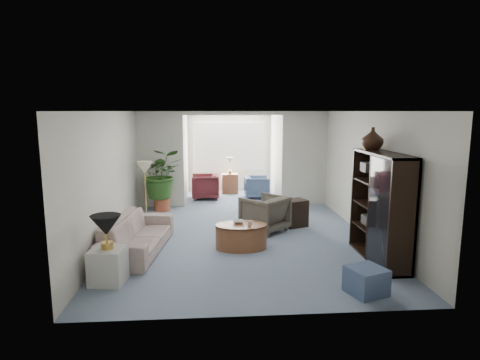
{
  "coord_description": "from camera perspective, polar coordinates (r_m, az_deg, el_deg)",
  "views": [
    {
      "loc": [
        -0.61,
        -7.68,
        2.5
      ],
      "look_at": [
        0.0,
        0.6,
        1.1
      ],
      "focal_mm": 30.61,
      "sensor_mm": 36.0,
      "label": 1
    }
  ],
  "objects": [
    {
      "name": "back_header",
      "position": [
        10.7,
        -0.96,
        9.31
      ],
      "size": [
        2.6,
        0.12,
        0.1
      ],
      "primitive_type": "cube",
      "color": "silver",
      "rests_on": "back_pier_left"
    },
    {
      "name": "coffee_bowl",
      "position": [
        7.62,
        -0.26,
        -5.84
      ],
      "size": [
        0.22,
        0.22,
        0.05
      ],
      "primitive_type": "imported",
      "rotation": [
        0.0,
        0.0,
        0.07
      ],
      "color": "beige",
      "rests_on": "coffee_table"
    },
    {
      "name": "sofa",
      "position": [
        7.62,
        -14.07,
        -7.36
      ],
      "size": [
        1.11,
        2.27,
        0.64
      ],
      "primitive_type": "imported",
      "rotation": [
        0.0,
        0.0,
        1.45
      ],
      "color": "beige",
      "rests_on": "ground"
    },
    {
      "name": "ottoman",
      "position": [
        6.08,
        17.18,
        -13.26
      ],
      "size": [
        0.6,
        0.6,
        0.37
      ],
      "primitive_type": "cube",
      "rotation": [
        0.0,
        0.0,
        0.35
      ],
      "color": "slate",
      "rests_on": "ground"
    },
    {
      "name": "back_pier_right",
      "position": [
        11.04,
        8.96,
        2.96
      ],
      "size": [
        1.2,
        0.12,
        2.5
      ],
      "primitive_type": "cube",
      "color": "silver",
      "rests_on": "ground"
    },
    {
      "name": "entertainment_cabinet",
      "position": [
        7.25,
        19.02,
        -3.59
      ],
      "size": [
        0.44,
        1.65,
        1.83
      ],
      "primitive_type": "cube",
      "color": "black",
      "rests_on": "ground"
    },
    {
      "name": "side_table_dark",
      "position": [
        9.07,
        7.6,
        -4.58
      ],
      "size": [
        0.61,
        0.55,
        0.59
      ],
      "primitive_type": "cube",
      "rotation": [
        0.0,
        0.0,
        0.39
      ],
      "color": "black",
      "rests_on": "ground"
    },
    {
      "name": "window_pane",
      "position": [
        12.92,
        -1.5,
        4.69
      ],
      "size": [
        2.2,
        0.02,
        1.5
      ],
      "primitive_type": "cube",
      "color": "white"
    },
    {
      "name": "plant_pot",
      "position": [
        10.61,
        -10.81,
        -3.34
      ],
      "size": [
        0.4,
        0.4,
        0.32
      ],
      "primitive_type": "cylinder",
      "color": "#AE5032",
      "rests_on": "ground"
    },
    {
      "name": "coffee_cup",
      "position": [
        7.44,
        1.39,
        -6.06
      ],
      "size": [
        0.11,
        0.11,
        0.09
      ],
      "primitive_type": "imported",
      "rotation": [
        0.0,
        0.0,
        0.07
      ],
      "color": "beige",
      "rests_on": "coffee_table"
    },
    {
      "name": "sunroom_floor",
      "position": [
        12.06,
        -1.23,
        -2.39
      ],
      "size": [
        2.6,
        2.6,
        0.0
      ],
      "primitive_type": "plane",
      "color": "gray",
      "rests_on": "ground"
    },
    {
      "name": "end_table",
      "position": [
        6.43,
        -17.9,
        -11.3
      ],
      "size": [
        0.53,
        0.53,
        0.52
      ],
      "primitive_type": "cube",
      "rotation": [
        0.0,
        0.0,
        -0.12
      ],
      "color": "beige",
      "rests_on": "ground"
    },
    {
      "name": "sunroom_table",
      "position": [
        12.59,
        -1.42,
        -0.48
      ],
      "size": [
        0.49,
        0.38,
        0.6
      ],
      "primitive_type": "cube",
      "rotation": [
        0.0,
        0.0,
        0.0
      ],
      "color": "#935635",
      "rests_on": "ground"
    },
    {
      "name": "wingback_chair",
      "position": [
        8.65,
        3.45,
        -4.66
      ],
      "size": [
        1.15,
        1.15,
        0.75
      ],
      "primitive_type": "imported",
      "rotation": [
        0.0,
        0.0,
        3.88
      ],
      "color": "#575245",
      "rests_on": "ground"
    },
    {
      "name": "coffee_table",
      "position": [
        7.6,
        0.17,
        -7.85
      ],
      "size": [
        1.01,
        1.01,
        0.45
      ],
      "primitive_type": "cylinder",
      "rotation": [
        0.0,
        0.0,
        0.07
      ],
      "color": "#935635",
      "rests_on": "ground"
    },
    {
      "name": "sunroom_chair_maroon",
      "position": [
        11.83,
        -4.87,
        -0.9
      ],
      "size": [
        0.78,
        0.76,
        0.71
      ],
      "primitive_type": "imported",
      "rotation": [
        0.0,
        0.0,
        -1.57
      ],
      "color": "#551D24",
      "rests_on": "ground"
    },
    {
      "name": "floor_lamp",
      "position": [
        9.41,
        -13.14,
        1.69
      ],
      "size": [
        0.36,
        0.36,
        0.28
      ],
      "primitive_type": "cone",
      "color": "#FAEBC7",
      "rests_on": "ground"
    },
    {
      "name": "house_plant",
      "position": [
        10.47,
        -10.95,
        0.89
      ],
      "size": [
        1.14,
        0.99,
        1.26
      ],
      "primitive_type": "imported",
      "color": "#27511B",
      "rests_on": "plant_pot"
    },
    {
      "name": "sunroom_chair_blue",
      "position": [
        11.92,
        2.37,
        -0.98
      ],
      "size": [
        0.7,
        0.68,
        0.64
      ],
      "primitive_type": "imported",
      "rotation": [
        0.0,
        0.0,
        1.57
      ],
      "color": "slate",
      "rests_on": "ground"
    },
    {
      "name": "back_pier_left",
      "position": [
        10.83,
        -11.04,
        2.77
      ],
      "size": [
        1.2,
        0.12,
        2.5
      ],
      "primitive_type": "cube",
      "color": "silver",
      "rests_on": "ground"
    },
    {
      "name": "floor",
      "position": [
        8.1,
        0.32,
        -8.41
      ],
      "size": [
        6.0,
        6.0,
        0.0
      ],
      "primitive_type": "plane",
      "color": "gray",
      "rests_on": "ground"
    },
    {
      "name": "shelf_clutter",
      "position": [
        7.1,
        19.06,
        -2.43
      ],
      "size": [
        0.3,
        1.18,
        1.06
      ],
      "color": "#43403E",
      "rests_on": "entertainment_cabinet"
    },
    {
      "name": "cabinet_urn",
      "position": [
        7.55,
        17.99,
        5.52
      ],
      "size": [
        0.38,
        0.38,
        0.39
      ],
      "primitive_type": "imported",
      "color": "black",
      "rests_on": "entertainment_cabinet"
    },
    {
      "name": "window_blinds",
      "position": [
        12.89,
        -1.5,
        4.68
      ],
      "size": [
        2.2,
        0.02,
        1.5
      ],
      "primitive_type": "cube",
      "color": "white"
    },
    {
      "name": "table_lamp",
      "position": [
        6.24,
        -18.19,
        -6.03
      ],
      "size": [
        0.44,
        0.44,
        0.3
      ],
      "primitive_type": "cone",
      "color": "black",
      "rests_on": "end_table"
    },
    {
      "name": "framed_picture",
      "position": [
        8.22,
        17.78,
        3.53
      ],
      "size": [
        0.04,
        0.5,
        0.4
      ],
      "primitive_type": "cube",
      "color": "#B2AA8F"
    }
  ]
}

